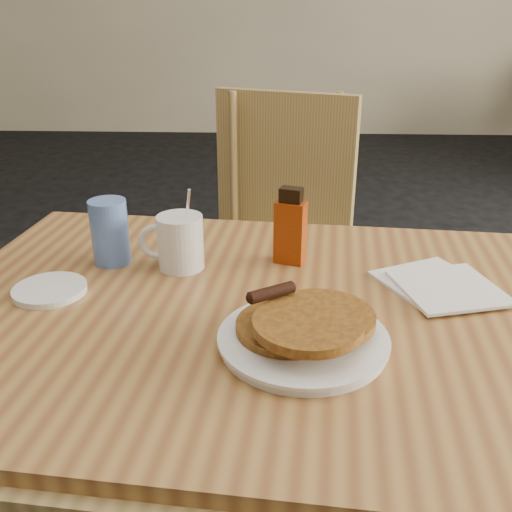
# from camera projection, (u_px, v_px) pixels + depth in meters

# --- Properties ---
(main_table) EXTENTS (1.38, 1.00, 0.75)m
(main_table) POSITION_uv_depth(u_px,v_px,m) (284.00, 328.00, 1.01)
(main_table) COLOR #A9783C
(main_table) RESTS_ON floor
(chair_main_far) EXTENTS (0.57, 0.59, 1.00)m
(chair_main_far) POSITION_uv_depth(u_px,v_px,m) (284.00, 229.00, 1.76)
(chair_main_far) COLOR tan
(chair_main_far) RESTS_ON floor
(pancake_plate) EXTENTS (0.26, 0.26, 0.08)m
(pancake_plate) POSITION_uv_depth(u_px,v_px,m) (304.00, 332.00, 0.87)
(pancake_plate) COLOR white
(pancake_plate) RESTS_ON main_table
(coffee_mug) EXTENTS (0.13, 0.09, 0.17)m
(coffee_mug) POSITION_uv_depth(u_px,v_px,m) (179.00, 241.00, 1.12)
(coffee_mug) COLOR white
(coffee_mug) RESTS_ON main_table
(syrup_bottle) EXTENTS (0.07, 0.05, 0.16)m
(syrup_bottle) POSITION_uv_depth(u_px,v_px,m) (290.00, 228.00, 1.14)
(syrup_bottle) COLOR maroon
(syrup_bottle) RESTS_ON main_table
(napkin_stack) EXTENTS (0.24, 0.25, 0.01)m
(napkin_stack) POSITION_uv_depth(u_px,v_px,m) (440.00, 285.00, 1.06)
(napkin_stack) COLOR white
(napkin_stack) RESTS_ON main_table
(blue_tumbler) EXTENTS (0.10, 0.10, 0.13)m
(blue_tumbler) POSITION_uv_depth(u_px,v_px,m) (110.00, 232.00, 1.14)
(blue_tumbler) COLOR #567ACA
(blue_tumbler) RESTS_ON main_table
(side_saucer) EXTENTS (0.17, 0.17, 0.01)m
(side_saucer) POSITION_uv_depth(u_px,v_px,m) (50.00, 290.00, 1.04)
(side_saucer) COLOR white
(side_saucer) RESTS_ON main_table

